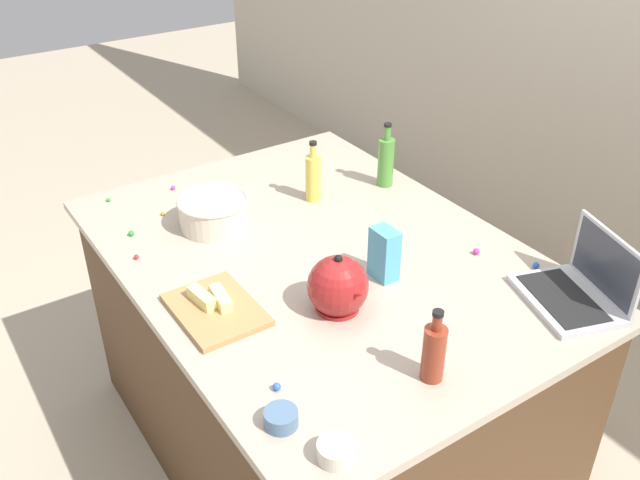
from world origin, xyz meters
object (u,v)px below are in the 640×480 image
(bottle_olive, at_px, (386,161))
(laptop, at_px, (579,287))
(ramekin_medium, at_px, (281,418))
(mixing_bowl_large, at_px, (214,212))
(bottle_soy, at_px, (434,352))
(butter_stick_right, at_px, (221,298))
(cutting_board, at_px, (216,310))
(kettle, at_px, (338,287))
(candy_bag, at_px, (384,254))
(bottle_oil, at_px, (313,177))
(butter_stick_left, at_px, (202,298))
(ramekin_small, at_px, (336,451))

(bottle_olive, bearing_deg, laptop, 0.33)
(bottle_olive, relative_size, ramekin_medium, 3.07)
(mixing_bowl_large, relative_size, bottle_soy, 1.18)
(ramekin_medium, bearing_deg, mixing_bowl_large, 162.84)
(laptop, xyz_separation_m, butter_stick_right, (-0.55, -0.90, -0.01))
(cutting_board, bearing_deg, kettle, 59.07)
(mixing_bowl_large, bearing_deg, kettle, 7.74)
(bottle_olive, bearing_deg, butter_stick_right, -68.11)
(laptop, height_order, kettle, laptop)
(bottle_soy, bearing_deg, candy_bag, 157.35)
(mixing_bowl_large, relative_size, kettle, 1.18)
(ramekin_medium, bearing_deg, butter_stick_right, 169.67)
(bottle_oil, distance_m, butter_stick_left, 0.74)
(butter_stick_left, relative_size, butter_stick_right, 1.00)
(bottle_soy, bearing_deg, butter_stick_right, -150.66)
(bottle_oil, distance_m, butter_stick_right, 0.72)
(ramekin_medium, bearing_deg, cutting_board, 172.11)
(ramekin_medium, bearing_deg, bottle_soy, 79.41)
(candy_bag, bearing_deg, butter_stick_left, -107.31)
(cutting_board, xyz_separation_m, butter_stick_left, (-0.04, -0.02, 0.03))
(mixing_bowl_large, bearing_deg, butter_stick_left, -30.79)
(bottle_soy, xyz_separation_m, bottle_olive, (-0.92, 0.58, 0.02))
(butter_stick_right, bearing_deg, kettle, 55.90)
(bottle_olive, distance_m, ramekin_small, 1.37)
(butter_stick_right, relative_size, ramekin_small, 1.24)
(bottle_oil, xyz_separation_m, kettle, (0.60, -0.31, -0.02))
(ramekin_small, bearing_deg, butter_stick_left, -179.41)
(mixing_bowl_large, bearing_deg, bottle_soy, 6.80)
(laptop, height_order, bottle_soy, laptop)
(laptop, xyz_separation_m, bottle_olive, (-0.91, -0.01, 0.06))
(bottle_olive, distance_m, butter_stick_right, 0.96)
(kettle, bearing_deg, candy_bag, 104.72)
(ramekin_small, bearing_deg, laptop, 95.43)
(bottle_oil, relative_size, butter_stick_right, 2.14)
(bottle_oil, distance_m, candy_bag, 0.56)
(mixing_bowl_large, bearing_deg, laptop, 35.21)
(laptop, xyz_separation_m, ramekin_medium, (-0.07, -0.99, -0.03))
(ramekin_small, xyz_separation_m, ramekin_medium, (-0.16, -0.05, -0.00))
(bottle_oil, relative_size, ramekin_medium, 2.83)
(laptop, distance_m, butter_stick_right, 1.06)
(cutting_board, height_order, butter_stick_left, butter_stick_left)
(bottle_soy, xyz_separation_m, candy_bag, (-0.43, 0.18, -0.00))
(ramekin_medium, bearing_deg, bottle_olive, 130.77)
(candy_bag, bearing_deg, butter_stick_right, -105.33)
(bottle_soy, bearing_deg, laptop, 90.93)
(butter_stick_right, bearing_deg, cutting_board, -69.21)
(ramekin_medium, bearing_deg, kettle, 128.54)
(bottle_soy, relative_size, bottle_olive, 0.84)
(bottle_soy, xyz_separation_m, ramekin_medium, (-0.08, -0.41, -0.06))
(mixing_bowl_large, relative_size, ramekin_medium, 3.03)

